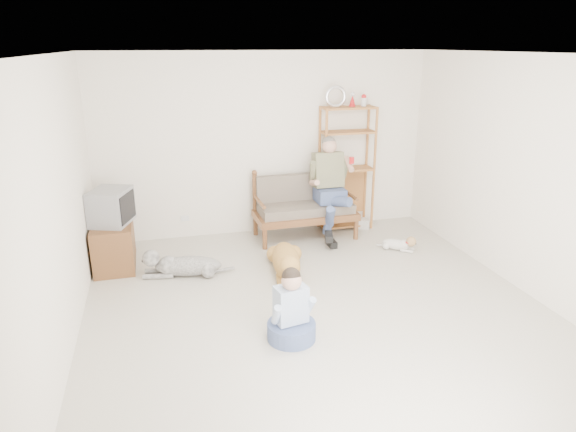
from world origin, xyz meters
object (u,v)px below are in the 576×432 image
object	(u,v)px
loveseat	(304,205)
tv_stand	(113,244)
etagere	(346,167)
golden_retriever	(287,262)

from	to	relation	value
loveseat	tv_stand	world-z (taller)	loveseat
loveseat	etagere	distance (m)	0.90
tv_stand	golden_retriever	xyz separation A→B (m)	(2.12, -0.86, -0.13)
etagere	golden_retriever	world-z (taller)	etagere
loveseat	etagere	xyz separation A→B (m)	(0.73, 0.20, 0.49)
loveseat	etagere	size ratio (longest dim) A/B	0.69
golden_retriever	tv_stand	bearing A→B (deg)	167.77
tv_stand	golden_retriever	bearing A→B (deg)	-22.56
loveseat	golden_retriever	distance (m)	1.46
etagere	tv_stand	bearing A→B (deg)	-169.62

